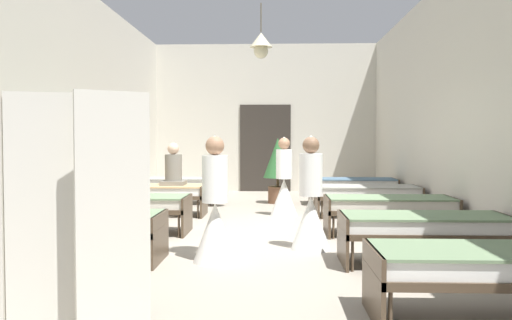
# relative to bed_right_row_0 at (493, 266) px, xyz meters

# --- Properties ---
(ground_plane) EXTENTS (6.68, 14.08, 0.10)m
(ground_plane) POSITION_rel_bed_right_row_0_xyz_m (-1.99, 3.80, -0.49)
(ground_plane) COLOR #9E9384
(room_shell) EXTENTS (6.48, 13.68, 4.08)m
(room_shell) POSITION_rel_bed_right_row_0_xyz_m (-1.99, 5.16, 1.60)
(room_shell) COLOR beige
(room_shell) RESTS_ON ground
(bed_right_row_0) EXTENTS (1.90, 0.84, 0.57)m
(bed_right_row_0) POSITION_rel_bed_right_row_0_xyz_m (0.00, 0.00, 0.00)
(bed_right_row_0) COLOR #473828
(bed_right_row_0) RESTS_ON ground
(bed_left_row_1) EXTENTS (1.90, 0.84, 0.57)m
(bed_left_row_1) POSITION_rel_bed_right_row_0_xyz_m (-3.98, 1.90, 0.00)
(bed_left_row_1) COLOR #473828
(bed_left_row_1) RESTS_ON ground
(bed_right_row_1) EXTENTS (1.90, 0.84, 0.57)m
(bed_right_row_1) POSITION_rel_bed_right_row_0_xyz_m (0.00, 1.90, 0.00)
(bed_right_row_1) COLOR #473828
(bed_right_row_1) RESTS_ON ground
(bed_left_row_2) EXTENTS (1.90, 0.84, 0.57)m
(bed_left_row_2) POSITION_rel_bed_right_row_0_xyz_m (-3.98, 3.80, 0.00)
(bed_left_row_2) COLOR #473828
(bed_left_row_2) RESTS_ON ground
(bed_right_row_2) EXTENTS (1.90, 0.84, 0.57)m
(bed_right_row_2) POSITION_rel_bed_right_row_0_xyz_m (0.00, 3.80, 0.00)
(bed_right_row_2) COLOR #473828
(bed_right_row_2) RESTS_ON ground
(bed_left_row_3) EXTENTS (1.90, 0.84, 0.57)m
(bed_left_row_3) POSITION_rel_bed_right_row_0_xyz_m (-3.98, 5.70, 0.00)
(bed_left_row_3) COLOR #473828
(bed_left_row_3) RESTS_ON ground
(bed_right_row_3) EXTENTS (1.90, 0.84, 0.57)m
(bed_right_row_3) POSITION_rel_bed_right_row_0_xyz_m (0.00, 5.70, 0.00)
(bed_right_row_3) COLOR #473828
(bed_right_row_3) RESTS_ON ground
(bed_left_row_4) EXTENTS (1.90, 0.84, 0.57)m
(bed_left_row_4) POSITION_rel_bed_right_row_0_xyz_m (-3.98, 7.60, 0.00)
(bed_left_row_4) COLOR #473828
(bed_left_row_4) RESTS_ON ground
(bed_right_row_4) EXTENTS (1.90, 0.84, 0.57)m
(bed_right_row_4) POSITION_rel_bed_right_row_0_xyz_m (0.00, 7.60, 0.00)
(bed_right_row_4) COLOR #473828
(bed_right_row_4) RESTS_ON ground
(nurse_near_aisle) EXTENTS (0.52, 0.52, 1.49)m
(nurse_near_aisle) POSITION_rel_bed_right_row_0_xyz_m (-1.25, 2.69, 0.09)
(nurse_near_aisle) COLOR white
(nurse_near_aisle) RESTS_ON ground
(nurse_mid_aisle) EXTENTS (0.52, 0.52, 1.49)m
(nurse_mid_aisle) POSITION_rel_bed_right_row_0_xyz_m (-2.41, 1.93, 0.09)
(nurse_mid_aisle) COLOR white
(nurse_mid_aisle) RESTS_ON ground
(nurse_far_aisle) EXTENTS (0.52, 0.52, 1.49)m
(nurse_far_aisle) POSITION_rel_bed_right_row_0_xyz_m (-1.55, 5.73, 0.09)
(nurse_far_aisle) COLOR white
(nurse_far_aisle) RESTS_ON ground
(patient_seated_primary) EXTENTS (0.44, 0.44, 0.80)m
(patient_seated_primary) POSITION_rel_bed_right_row_0_xyz_m (-3.63, 5.73, 0.43)
(patient_seated_primary) COLOR slate
(patient_seated_primary) RESTS_ON bed_left_row_3
(potted_plant) EXTENTS (0.65, 0.65, 1.47)m
(potted_plant) POSITION_rel_bed_right_row_0_xyz_m (-1.66, 7.73, 0.45)
(potted_plant) COLOR brown
(potted_plant) RESTS_ON ground
(privacy_screen) EXTENTS (1.23, 0.26, 1.70)m
(privacy_screen) POSITION_rel_bed_right_row_0_xyz_m (-3.03, -1.24, 0.41)
(privacy_screen) COLOR silver
(privacy_screen) RESTS_ON ground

